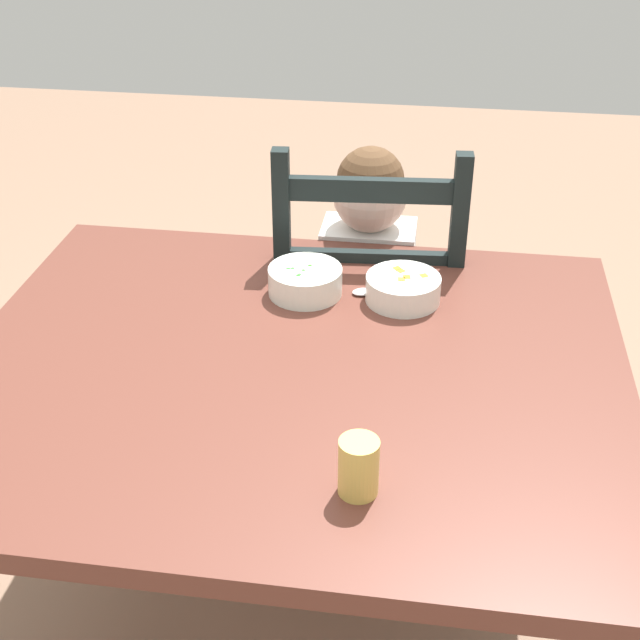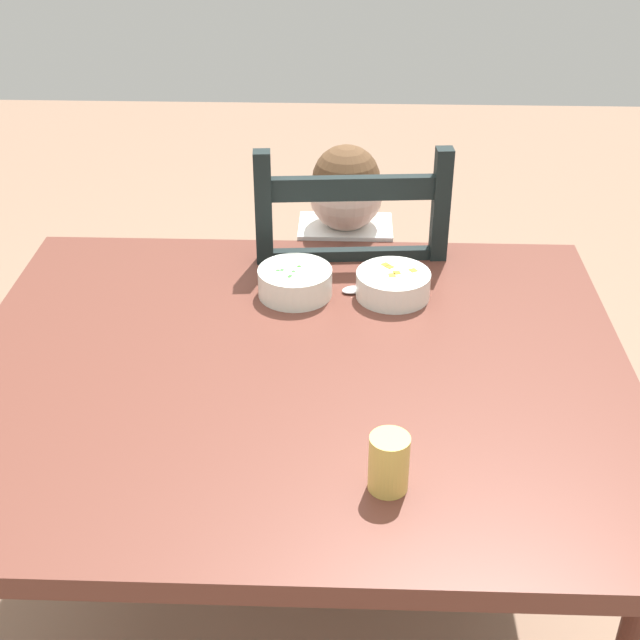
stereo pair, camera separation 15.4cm
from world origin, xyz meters
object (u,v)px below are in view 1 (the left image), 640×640
object	(u,v)px
dining_chair	(366,339)
spoon	(372,291)
bowl_of_carrots	(403,288)
child_figure	(366,283)
bowl_of_peas	(305,280)
dining_table	(291,411)
drinking_cup	(359,467)

from	to	relation	value
dining_chair	spoon	xyz separation A→B (m)	(0.03, -0.27, 0.29)
bowl_of_carrots	child_figure	bearing A→B (deg)	108.91
child_figure	bowl_of_peas	size ratio (longest dim) A/B	6.44
bowl_of_carrots	dining_chair	bearing A→B (deg)	107.92
bowl_of_peas	bowl_of_carrots	xyz separation A→B (m)	(0.20, 0.00, -0.00)
dining_table	dining_chair	bearing A→B (deg)	80.88
dining_table	dining_chair	distance (m)	0.59
dining_table	spoon	size ratio (longest dim) A/B	8.99
dining_table	spoon	world-z (taller)	spoon
child_figure	drinking_cup	size ratio (longest dim) A/B	10.47
drinking_cup	bowl_of_carrots	bearing A→B (deg)	87.24
drinking_cup	child_figure	bearing A→B (deg)	94.75
dining_table	dining_chair	world-z (taller)	dining_chair
drinking_cup	dining_chair	bearing A→B (deg)	94.45
bowl_of_peas	drinking_cup	world-z (taller)	drinking_cup
dining_chair	child_figure	xyz separation A→B (m)	(-0.00, -0.00, 0.16)
child_figure	bowl_of_carrots	bearing A→B (deg)	-71.09
dining_chair	drinking_cup	size ratio (longest dim) A/B	11.01
dining_table	bowl_of_carrots	size ratio (longest dim) A/B	8.03
dining_chair	bowl_of_peas	world-z (taller)	dining_chair
dining_table	spoon	bearing A→B (deg)	66.70
dining_chair	drinking_cup	xyz separation A→B (m)	(0.07, -0.87, 0.34)
dining_chair	dining_table	bearing A→B (deg)	-99.12
child_figure	spoon	distance (m)	0.30
dining_chair	bowl_of_peas	bearing A→B (deg)	-109.41
dining_chair	child_figure	size ratio (longest dim) A/B	1.05
dining_chair	spoon	world-z (taller)	dining_chair
bowl_of_carrots	spoon	xyz separation A→B (m)	(-0.06, 0.02, -0.02)
bowl_of_carrots	drinking_cup	size ratio (longest dim) A/B	1.62
bowl_of_carrots	drinking_cup	world-z (taller)	drinking_cup
dining_table	drinking_cup	bearing A→B (deg)	-63.52
dining_chair	drinking_cup	bearing A→B (deg)	-85.55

